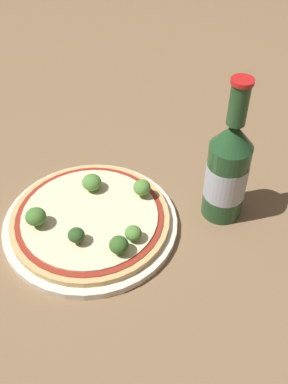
{
  "coord_description": "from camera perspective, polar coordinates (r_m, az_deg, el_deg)",
  "views": [
    {
      "loc": [
        0.18,
        -0.45,
        0.53
      ],
      "look_at": [
        0.09,
        0.03,
        0.06
      ],
      "focal_mm": 42.0,
      "sensor_mm": 36.0,
      "label": 1
    }
  ],
  "objects": [
    {
      "name": "beer_bottle",
      "position": [
        0.69,
        10.54,
        2.75
      ],
      "size": [
        0.07,
        0.07,
        0.24
      ],
      "color": "#234C28",
      "rests_on": "ground_plane"
    },
    {
      "name": "broccoli_floret_5",
      "position": [
        0.69,
        -13.58,
        -3.06
      ],
      "size": [
        0.03,
        0.03,
        0.03
      ],
      "color": "#6B8E51",
      "rests_on": "pizza"
    },
    {
      "name": "plate",
      "position": [
        0.72,
        -6.73,
        -3.86
      ],
      "size": [
        0.27,
        0.27,
        0.01
      ],
      "color": "silver",
      "rests_on": "ground_plane"
    },
    {
      "name": "pizza",
      "position": [
        0.71,
        -6.81,
        -3.14
      ],
      "size": [
        0.25,
        0.25,
        0.01
      ],
      "color": "tan",
      "rests_on": "plate"
    },
    {
      "name": "broccoli_floret_4",
      "position": [
        0.64,
        -3.21,
        -6.75
      ],
      "size": [
        0.03,
        0.03,
        0.03
      ],
      "color": "#6B8E51",
      "rests_on": "pizza"
    },
    {
      "name": "ground_plane",
      "position": [
        0.72,
        -7.56,
        -4.21
      ],
      "size": [
        3.0,
        3.0,
        0.0
      ],
      "primitive_type": "plane",
      "color": "#846647"
    },
    {
      "name": "broccoli_floret_3",
      "position": [
        0.66,
        -8.59,
        -5.45
      ],
      "size": [
        0.02,
        0.02,
        0.03
      ],
      "color": "#6B8E51",
      "rests_on": "pizza"
    },
    {
      "name": "broccoli_floret_1",
      "position": [
        0.71,
        -0.26,
        0.56
      ],
      "size": [
        0.03,
        0.03,
        0.03
      ],
      "color": "#6B8E51",
      "rests_on": "pizza"
    },
    {
      "name": "broccoli_floret_2",
      "position": [
        0.73,
        -6.51,
        1.21
      ],
      "size": [
        0.03,
        0.03,
        0.03
      ],
      "color": "#6B8E51",
      "rests_on": "pizza"
    },
    {
      "name": "broccoli_floret_0",
      "position": [
        0.65,
        -1.38,
        -5.26
      ],
      "size": [
        0.03,
        0.03,
        0.02
      ],
      "color": "#6B8E51",
      "rests_on": "pizza"
    }
  ]
}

